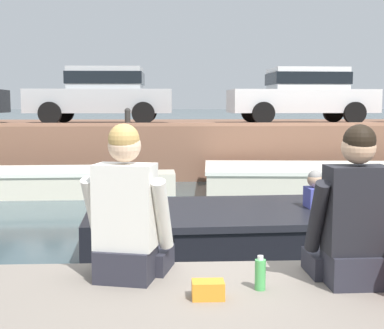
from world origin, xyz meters
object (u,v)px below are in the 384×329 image
at_px(motorboat_passing, 353,228).
at_px(person_seated_right, 353,223).
at_px(boat_moored_central_cream, 351,179).
at_px(person_seated_left, 128,219).
at_px(bottle_drink, 260,274).
at_px(car_left_inner_silver, 103,93).
at_px(boat_moored_west_cream, 32,182).
at_px(car_centre_white, 303,93).
at_px(mooring_bollard_mid, 128,116).

bearing_deg(motorboat_passing, person_seated_right, -109.87).
xyz_separation_m(boat_moored_central_cream, person_seated_left, (-4.27, -8.12, 0.92)).
xyz_separation_m(person_seated_left, bottle_drink, (0.78, -0.26, -0.28)).
height_order(motorboat_passing, car_left_inner_silver, car_left_inner_silver).
distance_m(boat_moored_west_cream, car_centre_white, 7.91).
bearing_deg(motorboat_passing, car_centre_white, 80.22).
relative_size(car_centre_white, person_seated_left, 4.21).
bearing_deg(person_seated_right, bottle_drink, -170.12).
relative_size(boat_moored_west_cream, car_centre_white, 1.39).
relative_size(car_centre_white, mooring_bollard_mid, 9.13).
xyz_separation_m(motorboat_passing, mooring_bollard_mid, (-3.39, 6.54, 1.32)).
bearing_deg(car_centre_white, motorboat_passing, -99.78).
xyz_separation_m(boat_moored_west_cream, car_left_inner_silver, (1.10, 3.71, 1.94)).
height_order(car_centre_white, person_seated_left, car_centre_white).
xyz_separation_m(boat_moored_west_cream, person_seated_right, (3.96, -8.21, 0.93)).
relative_size(boat_moored_central_cream, motorboat_passing, 1.06).
distance_m(boat_moored_central_cream, car_left_inner_silver, 7.09).
height_order(boat_moored_central_cream, bottle_drink, bottle_drink).
distance_m(person_seated_left, person_seated_right, 1.37).
height_order(boat_moored_west_cream, boat_moored_central_cream, boat_moored_central_cream).
bearing_deg(person_seated_left, boat_moored_central_cream, 62.27).
distance_m(boat_moored_central_cream, car_centre_white, 4.12).
bearing_deg(person_seated_right, boat_moored_central_cream, 70.67).
distance_m(boat_moored_west_cream, bottle_drink, 8.99).
bearing_deg(boat_moored_central_cream, person_seated_left, -117.73).
bearing_deg(car_centre_white, car_left_inner_silver, -179.97).
height_order(mooring_bollard_mid, person_seated_left, mooring_bollard_mid).
height_order(boat_moored_west_cream, motorboat_passing, motorboat_passing).
xyz_separation_m(car_left_inner_silver, mooring_bollard_mid, (0.79, -1.73, -0.61)).
height_order(person_seated_right, bottle_drink, person_seated_right).
bearing_deg(mooring_bollard_mid, person_seated_left, -85.94).
relative_size(boat_moored_central_cream, person_seated_left, 7.26).
bearing_deg(boat_moored_central_cream, boat_moored_west_cream, -179.34).
relative_size(boat_moored_central_cream, car_left_inner_silver, 1.77).
relative_size(boat_moored_west_cream, boat_moored_central_cream, 0.80).
xyz_separation_m(motorboat_passing, car_left_inner_silver, (-4.18, 8.27, 1.92)).
relative_size(boat_moored_west_cream, motorboat_passing, 0.85).
bearing_deg(boat_moored_central_cream, car_left_inner_silver, 147.87).
xyz_separation_m(car_centre_white, person_seated_left, (-4.10, -11.75, -1.02)).
height_order(boat_moored_west_cream, person_seated_right, person_seated_right).
height_order(boat_moored_central_cream, mooring_bollard_mid, mooring_bollard_mid).
height_order(mooring_bollard_mid, bottle_drink, mooring_bollard_mid).
distance_m(motorboat_passing, car_centre_white, 8.61).
distance_m(car_left_inner_silver, car_centre_white, 5.61).
bearing_deg(person_seated_left, car_left_inner_silver, 97.30).
height_order(boat_moored_west_cream, person_seated_left, person_seated_left).
distance_m(motorboat_passing, person_seated_left, 4.48).
xyz_separation_m(car_centre_white, bottle_drink, (-3.32, -12.01, -1.29)).
bearing_deg(boat_moored_central_cream, mooring_bollard_mid, 159.11).
height_order(boat_moored_west_cream, car_left_inner_silver, car_left_inner_silver).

